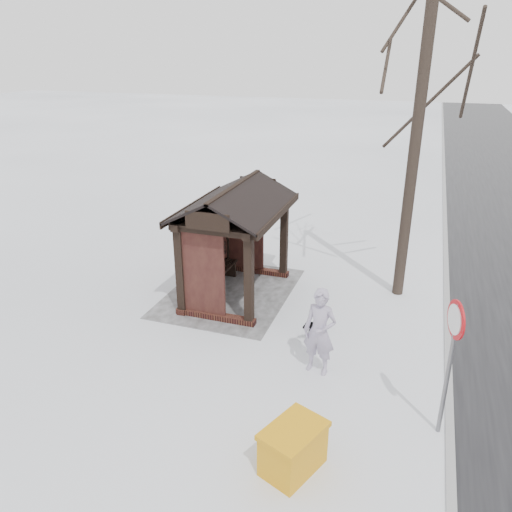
{
  "coord_description": "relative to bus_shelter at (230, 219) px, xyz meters",
  "views": [
    {
      "loc": [
        11.52,
        4.52,
        6.24
      ],
      "look_at": [
        0.7,
        0.8,
        1.51
      ],
      "focal_mm": 35.0,
      "sensor_mm": 36.0,
      "label": 1
    }
  ],
  "objects": [
    {
      "name": "ground",
      "position": [
        0.0,
        0.16,
        -2.17
      ],
      "size": [
        120.0,
        120.0,
        0.0
      ],
      "primitive_type": "plane",
      "color": "white",
      "rests_on": "ground"
    },
    {
      "name": "tree_near",
      "position": [
        -1.5,
        4.36,
        3.99
      ],
      "size": [
        3.42,
        3.42,
        9.03
      ],
      "color": "black",
      "rests_on": "ground"
    },
    {
      "name": "pedestrian",
      "position": [
        2.8,
        3.05,
        -1.22
      ],
      "size": [
        0.56,
        0.75,
        1.88
      ],
      "primitive_type": "imported",
      "rotation": [
        0.0,
        0.0,
        1.4
      ],
      "color": "#A398B2",
      "rests_on": "ground"
    },
    {
      "name": "dog",
      "position": [
        1.57,
        2.64,
        -1.87
      ],
      "size": [
        0.69,
        0.32,
        0.58
      ],
      "primitive_type": "imported",
      "rotation": [
        0.0,
        0.0,
        1.57
      ],
      "color": "black",
      "rests_on": "ground"
    },
    {
      "name": "kerb",
      "position": [
        0.0,
        5.66,
        -2.16
      ],
      "size": [
        120.0,
        0.15,
        0.06
      ],
      "primitive_type": "cube",
      "color": "gray",
      "rests_on": "ground"
    },
    {
      "name": "trampled_patch",
      "position": [
        0.0,
        -0.04,
        -2.16
      ],
      "size": [
        4.2,
        3.2,
        0.02
      ],
      "primitive_type": "cube",
      "color": "#97989D",
      "rests_on": "ground"
    },
    {
      "name": "grit_bin",
      "position": [
        5.53,
        3.24,
        -1.76
      ],
      "size": [
        1.24,
        1.06,
        0.8
      ],
      "rotation": [
        0.0,
        0.0,
        -0.39
      ],
      "color": "orange",
      "rests_on": "ground"
    },
    {
      "name": "road_sign",
      "position": [
        3.87,
        5.44,
        -0.33
      ],
      "size": [
        0.63,
        0.25,
        2.58
      ],
      "rotation": [
        0.0,
        0.0,
        0.34
      ],
      "color": "slate",
      "rests_on": "ground"
    },
    {
      "name": "bus_shelter",
      "position": [
        0.0,
        0.0,
        0.0
      ],
      "size": [
        3.6,
        2.4,
        3.09
      ],
      "color": "#3D1916",
      "rests_on": "ground"
    }
  ]
}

